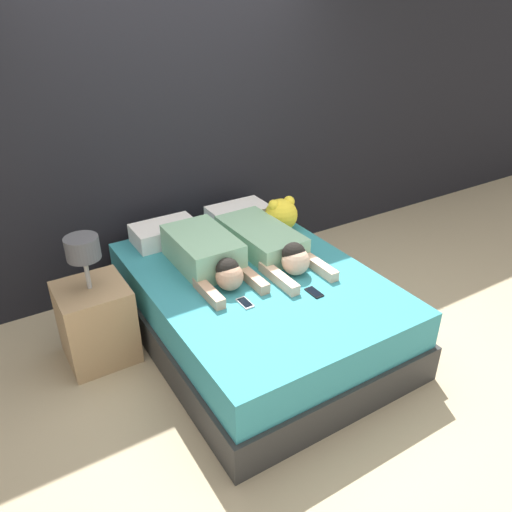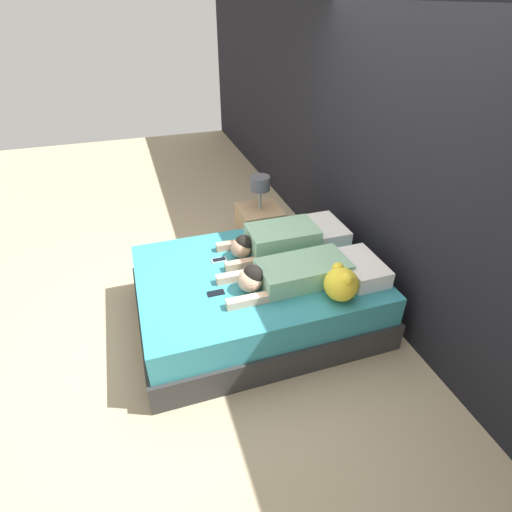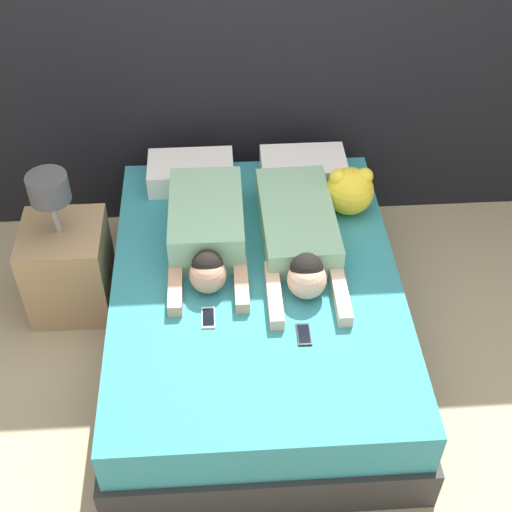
% 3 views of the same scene
% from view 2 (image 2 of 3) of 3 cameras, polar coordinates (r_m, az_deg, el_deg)
% --- Properties ---
extents(ground_plane, '(12.00, 12.00, 0.00)m').
position_cam_2_polar(ground_plane, '(3.80, 0.00, -8.61)').
color(ground_plane, tan).
extents(wall_back, '(12.00, 0.06, 2.60)m').
position_cam_2_polar(wall_back, '(3.60, 18.68, 11.52)').
color(wall_back, black).
rests_on(wall_back, ground_plane).
extents(bed, '(1.54, 2.08, 0.53)m').
position_cam_2_polar(bed, '(3.62, 0.00, -5.55)').
color(bed, '#2D2D2D').
rests_on(bed, ground_plane).
extents(pillow_head_left, '(0.50, 0.31, 0.14)m').
position_cam_2_polar(pillow_head_left, '(3.96, 9.88, 3.64)').
color(pillow_head_left, white).
rests_on(pillow_head_left, bed).
extents(pillow_head_right, '(0.50, 0.31, 0.14)m').
position_cam_2_polar(pillow_head_right, '(3.48, 14.74, -1.63)').
color(pillow_head_right, white).
rests_on(pillow_head_right, bed).
extents(person_left, '(0.40, 0.90, 0.23)m').
position_cam_2_polar(person_left, '(3.66, 2.62, 2.21)').
color(person_left, '#8CBF99').
rests_on(person_left, bed).
extents(person_right, '(0.41, 1.08, 0.23)m').
position_cam_2_polar(person_right, '(3.29, 4.90, -2.48)').
color(person_right, '#8CBF99').
rests_on(person_right, bed).
extents(cell_phone_left, '(0.07, 0.13, 0.01)m').
position_cam_2_polar(cell_phone_left, '(3.60, -5.31, -0.56)').
color(cell_phone_left, silver).
rests_on(cell_phone_left, bed).
extents(cell_phone_right, '(0.07, 0.13, 0.01)m').
position_cam_2_polar(cell_phone_right, '(3.22, -5.74, -5.28)').
color(cell_phone_right, black).
rests_on(cell_phone_right, bed).
extents(plush_toy, '(0.27, 0.27, 0.28)m').
position_cam_2_polar(plush_toy, '(3.15, 12.08, -3.86)').
color(plush_toy, yellow).
rests_on(plush_toy, bed).
extents(nightstand, '(0.45, 0.45, 0.94)m').
position_cam_2_polar(nightstand, '(4.52, 0.52, 3.97)').
color(nightstand, tan).
rests_on(nightstand, ground_plane).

